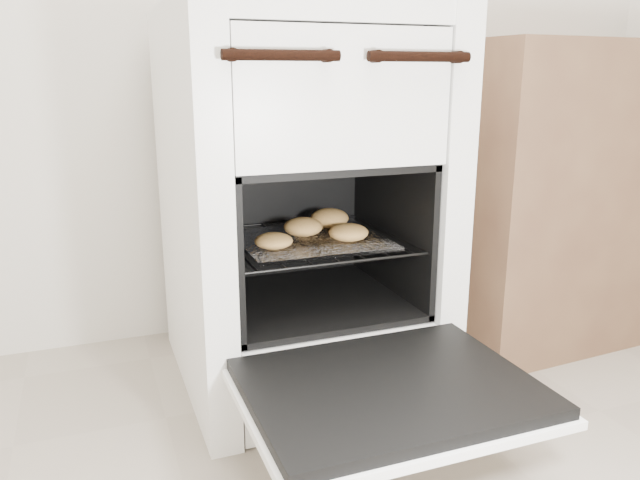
{
  "coord_description": "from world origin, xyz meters",
  "views": [
    {
      "loc": [
        -0.46,
        -0.34,
        0.8
      ],
      "look_at": [
        0.05,
        1.0,
        0.42
      ],
      "focal_mm": 35.0,
      "sensor_mm": 36.0,
      "label": 1
    }
  ],
  "objects": [
    {
      "name": "stove",
      "position": [
        0.05,
        1.15,
        0.47
      ],
      "size": [
        0.63,
        0.7,
        0.96
      ],
      "color": "white",
      "rests_on": "ground"
    },
    {
      "name": "oven_rack",
      "position": [
        0.05,
        1.08,
        0.4
      ],
      "size": [
        0.46,
        0.44,
        0.01
      ],
      "color": "black",
      "rests_on": "stove"
    },
    {
      "name": "oven_door",
      "position": [
        0.05,
        0.62,
        0.21
      ],
      "size": [
        0.56,
        0.44,
        0.04
      ],
      "color": "black",
      "rests_on": "stove"
    },
    {
      "name": "counter",
      "position": [
        0.95,
        1.24,
        0.45
      ],
      "size": [
        0.93,
        0.65,
        0.89
      ],
      "primitive_type": "cube",
      "rotation": [
        0.0,
        0.0,
        0.06
      ],
      "color": "brown",
      "rests_on": "ground"
    },
    {
      "name": "baked_rolls",
      "position": [
        0.07,
        1.08,
        0.43
      ],
      "size": [
        0.31,
        0.27,
        0.05
      ],
      "color": "tan",
      "rests_on": "foil_sheet"
    },
    {
      "name": "foil_sheet",
      "position": [
        0.05,
        1.06,
        0.4
      ],
      "size": [
        0.35,
        0.31,
        0.01
      ],
      "primitive_type": "cube",
      "color": "white",
      "rests_on": "oven_rack"
    }
  ]
}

